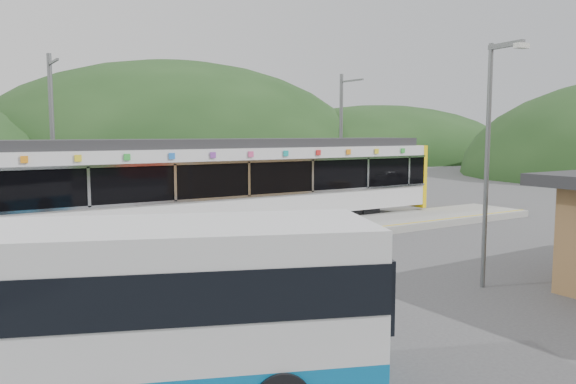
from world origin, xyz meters
TOP-DOWN VIEW (x-y plane):
  - ground at (0.00, 0.00)m, footprint 120.00×120.00m
  - hills at (6.19, 5.29)m, footprint 146.00×149.00m
  - platform at (0.00, 3.30)m, footprint 26.00×3.20m
  - yellow_line at (0.00, 2.00)m, footprint 26.00×0.10m
  - train at (-1.13, 6.00)m, footprint 20.44×3.01m
  - catenary_mast_west at (-7.00, 8.56)m, footprint 0.18×1.80m
  - catenary_mast_east at (7.00, 8.56)m, footprint 0.18×1.80m
  - bus at (-9.89, -6.11)m, footprint 9.96×5.80m
  - lamp_post at (0.98, -5.34)m, footprint 0.37×1.10m

SIDE VIEW (x-z plane):
  - ground at x=0.00m, z-range 0.00..0.00m
  - hills at x=6.19m, z-range -13.00..13.00m
  - platform at x=0.00m, z-range 0.00..0.30m
  - yellow_line at x=0.00m, z-range 0.30..0.31m
  - bus at x=-9.89m, z-range -0.05..2.63m
  - train at x=-1.13m, z-range 0.19..3.93m
  - catenary_mast_west at x=-7.00m, z-range 0.15..7.15m
  - catenary_mast_east at x=7.00m, z-range 0.15..7.15m
  - lamp_post at x=0.98m, z-range 0.60..6.82m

